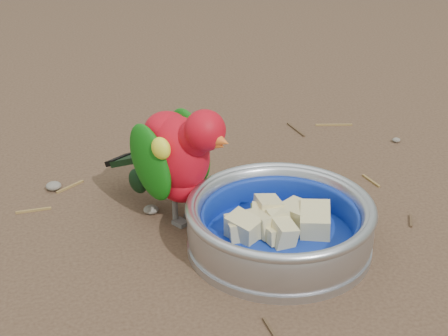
{
  "coord_description": "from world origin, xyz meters",
  "views": [
    {
      "loc": [
        -0.22,
        -0.61,
        0.46
      ],
      "look_at": [
        -0.06,
        0.12,
        0.08
      ],
      "focal_mm": 55.0,
      "sensor_mm": 36.0,
      "label": 1
    }
  ],
  "objects": [
    {
      "name": "fruit_wedges",
      "position": [
        -0.01,
        0.05,
        0.03
      ],
      "size": [
        0.13,
        0.13,
        0.03
      ],
      "primitive_type": null,
      "color": "beige",
      "rests_on": "food_bowl"
    },
    {
      "name": "food_bowl",
      "position": [
        -0.01,
        0.05,
        0.01
      ],
      "size": [
        0.22,
        0.22,
        0.02
      ],
      "primitive_type": "cylinder",
      "color": "#B2B2BA",
      "rests_on": "ground"
    },
    {
      "name": "ground_debris",
      "position": [
        -0.0,
        0.07,
        0.0
      ],
      "size": [
        0.9,
        0.8,
        0.01
      ],
      "primitive_type": null,
      "color": "olive",
      "rests_on": "ground"
    },
    {
      "name": "lory_parrot",
      "position": [
        -0.11,
        0.14,
        0.08
      ],
      "size": [
        0.18,
        0.21,
        0.16
      ],
      "primitive_type": null,
      "rotation": [
        0.0,
        0.0,
        -2.53
      ],
      "color": "#BB0918",
      "rests_on": "ground"
    },
    {
      "name": "ground",
      "position": [
        0.0,
        0.0,
        0.0
      ],
      "size": [
        60.0,
        60.0,
        0.0
      ],
      "primitive_type": "plane",
      "color": "#4D3626"
    },
    {
      "name": "bowl_wall",
      "position": [
        -0.01,
        0.05,
        0.04
      ],
      "size": [
        0.22,
        0.22,
        0.04
      ],
      "primitive_type": null,
      "color": "#B2B2BA",
      "rests_on": "food_bowl"
    }
  ]
}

